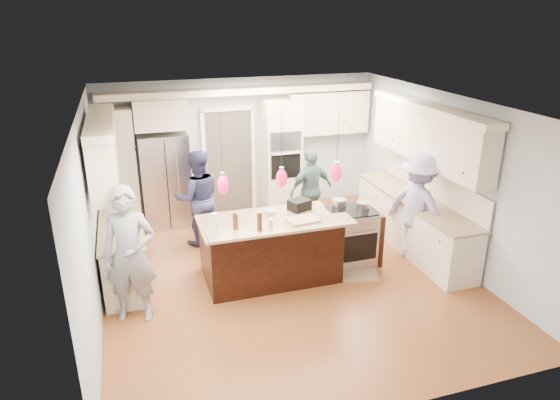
{
  "coord_description": "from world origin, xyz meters",
  "views": [
    {
      "loc": [
        -2.18,
        -6.56,
        3.93
      ],
      "look_at": [
        0.0,
        0.35,
        1.15
      ],
      "focal_mm": 32.0,
      "sensor_mm": 36.0,
      "label": 1
    }
  ],
  "objects_px": {
    "refrigerator": "(166,180)",
    "person_bar_end": "(130,255)",
    "island_range": "(351,236)",
    "kitchen_island": "(270,248)",
    "person_far_left": "(198,198)"
  },
  "relations": [
    {
      "from": "refrigerator",
      "to": "person_bar_end",
      "type": "relative_size",
      "value": 0.96
    },
    {
      "from": "refrigerator",
      "to": "island_range",
      "type": "height_order",
      "value": "refrigerator"
    },
    {
      "from": "island_range",
      "to": "person_bar_end",
      "type": "xyz_separation_m",
      "value": [
        -3.46,
        -0.6,
        0.48
      ]
    },
    {
      "from": "kitchen_island",
      "to": "person_far_left",
      "type": "distance_m",
      "value": 1.79
    },
    {
      "from": "refrigerator",
      "to": "person_far_left",
      "type": "xyz_separation_m",
      "value": [
        0.45,
        -1.04,
        -0.04
      ]
    },
    {
      "from": "kitchen_island",
      "to": "person_bar_end",
      "type": "distance_m",
      "value": 2.17
    },
    {
      "from": "person_bar_end",
      "to": "person_far_left",
      "type": "xyz_separation_m",
      "value": [
        1.2,
        2.05,
        -0.09
      ]
    },
    {
      "from": "kitchen_island",
      "to": "person_bar_end",
      "type": "xyz_separation_m",
      "value": [
        -2.05,
        -0.52,
        0.45
      ]
    },
    {
      "from": "kitchen_island",
      "to": "refrigerator",
      "type": "bearing_deg",
      "value": 116.93
    },
    {
      "from": "island_range",
      "to": "person_far_left",
      "type": "distance_m",
      "value": 2.72
    },
    {
      "from": "person_bar_end",
      "to": "person_far_left",
      "type": "distance_m",
      "value": 2.38
    },
    {
      "from": "refrigerator",
      "to": "kitchen_island",
      "type": "distance_m",
      "value": 2.91
    },
    {
      "from": "kitchen_island",
      "to": "person_far_left",
      "type": "height_order",
      "value": "person_far_left"
    },
    {
      "from": "kitchen_island",
      "to": "person_far_left",
      "type": "xyz_separation_m",
      "value": [
        -0.85,
        1.53,
        0.37
      ]
    },
    {
      "from": "island_range",
      "to": "person_far_left",
      "type": "xyz_separation_m",
      "value": [
        -2.26,
        1.45,
        0.4
      ]
    }
  ]
}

